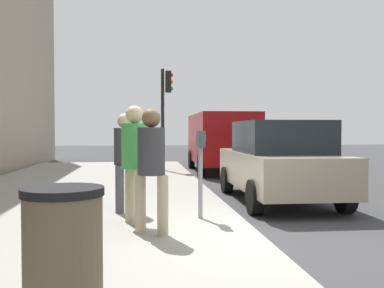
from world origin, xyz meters
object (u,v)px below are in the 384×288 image
pedestrian_at_meter (135,154)px  trash_bin (63,257)px  pedestrian_bystander (151,161)px  parked_sedan_near (279,161)px  parked_van_far (221,139)px  traffic_signal (165,102)px  parking_officer (125,154)px  parking_meter (201,155)px

pedestrian_at_meter → trash_bin: pedestrian_at_meter is taller
pedestrian_bystander → parked_sedan_near: pedestrian_bystander is taller
parked_van_far → traffic_signal: (-0.64, 2.12, 1.32)m
parking_officer → parked_van_far: size_ratio=0.33×
parking_officer → traffic_signal: 8.01m
parked_sedan_near → parked_van_far: 6.94m
pedestrian_bystander → parking_officer: (1.77, 0.42, 0.00)m
pedestrian_at_meter → traffic_signal: traffic_signal is taller
pedestrian_at_meter → traffic_signal: 9.07m
parking_meter → parking_officer: bearing=58.2°
parking_officer → pedestrian_bystander: bearing=-50.7°
parked_van_far → parking_officer: bearing=158.8°
parked_sedan_near → pedestrian_at_meter: bearing=130.4°
parked_sedan_near → trash_bin: 6.96m
parking_meter → pedestrian_bystander: (-1.00, 0.81, -0.02)m
pedestrian_at_meter → trash_bin: bearing=-121.8°
pedestrian_bystander → parked_sedan_near: bearing=-4.3°
pedestrian_at_meter → parking_officer: pedestrian_at_meter is taller
parking_meter → pedestrian_at_meter: pedestrian_at_meter is taller
pedestrian_at_meter → parked_van_far: 10.04m
pedestrian_bystander → traffic_signal: bearing=32.4°
parking_meter → parked_van_far: size_ratio=0.27×
parking_officer → parked_van_far: 9.05m
parking_officer → parked_van_far: (8.44, -3.27, 0.10)m
parking_meter → parking_officer: parking_officer is taller
traffic_signal → parked_van_far: bearing=-73.1°
parking_officer → traffic_signal: bearing=107.5°
parking_meter → trash_bin: size_ratio=1.40×
parking_officer → parked_sedan_near: 3.61m
pedestrian_bystander → parked_van_far: (10.20, -2.85, 0.11)m
pedestrian_at_meter → parking_officer: bearing=75.6°
pedestrian_at_meter → trash_bin: (-3.36, 0.46, -0.55)m
parked_van_far → traffic_signal: traffic_signal is taller
trash_bin → parked_sedan_near: bearing=-30.6°
parking_officer → traffic_signal: size_ratio=0.48×
parking_officer → trash_bin: size_ratio=1.70×
pedestrian_at_meter → traffic_signal: (8.92, -0.96, 1.37)m
trash_bin → pedestrian_bystander: bearing=-14.3°
parking_meter → parked_sedan_near: parked_sedan_near is taller
parking_meter → traffic_signal: bearing=0.6°
parking_officer → parked_sedan_near: (1.50, -3.27, -0.26)m
parked_sedan_near → trash_bin: size_ratio=4.38×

